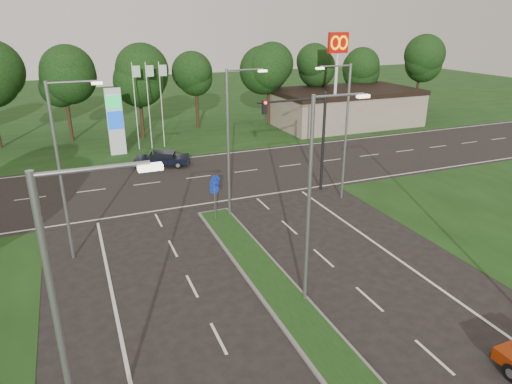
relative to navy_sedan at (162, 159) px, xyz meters
name	(u,v)px	position (x,y,z in m)	size (l,w,h in m)	color
verge_far	(130,110)	(1.01, 27.01, -0.65)	(160.00, 50.00, 0.02)	#173411
cross_road	(186,179)	(1.01, -3.99, -0.65)	(160.00, 12.00, 0.02)	black
median_kerb	(310,331)	(1.01, -23.99, -0.59)	(2.00, 26.00, 0.12)	slate
commercial_building	(345,107)	(23.01, 8.01, 1.35)	(16.00, 9.00, 4.00)	gray
streetlight_median_near	(314,192)	(2.01, -21.99, 4.43)	(2.53, 0.22, 9.00)	gray
streetlight_median_far	(231,137)	(2.01, -11.99, 4.43)	(2.53, 0.22, 9.00)	gray
streetlight_left_near	(71,342)	(-7.29, -27.99, 4.43)	(2.53, 0.22, 9.00)	gray
streetlight_left_far	(63,164)	(-7.29, -13.99, 4.43)	(2.53, 0.22, 9.00)	gray
streetlight_right_far	(344,126)	(9.81, -11.99, 4.43)	(2.53, 0.22, 9.00)	gray
traffic_signal	(307,128)	(8.20, -10.00, 4.00)	(5.10, 0.42, 7.00)	black
median_signs	(215,190)	(1.01, -11.59, 1.06)	(1.16, 1.76, 2.38)	gray
gas_pylon	(118,120)	(-2.78, 5.06, 2.54)	(5.80, 1.26, 8.00)	silver
mcdonalds_sign	(337,57)	(19.01, 3.98, 7.33)	(2.20, 0.47, 10.40)	silver
treeline_far	(145,69)	(1.11, 11.94, 6.18)	(6.00, 6.00, 9.90)	black
navy_sedan	(162,159)	(0.00, 0.00, 0.00)	(4.76, 3.16, 1.21)	black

